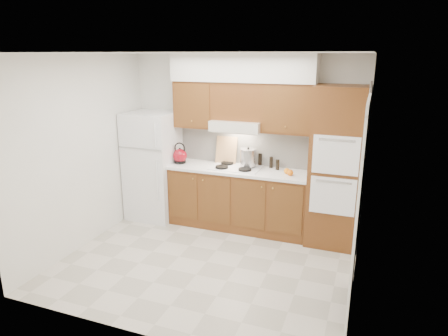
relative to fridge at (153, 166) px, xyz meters
The scene contains 26 objects.
floor 2.00m from the fridge, 39.06° to the right, with size 3.60×3.60×0.00m, color beige.
ceiling 2.51m from the fridge, 39.06° to the right, with size 3.60×3.60×0.00m, color white.
wall_back 1.52m from the fridge, 14.37° to the left, with size 3.60×0.02×2.60m, color white.
wall_left 1.28m from the fridge, 109.11° to the right, with size 0.02×3.00×2.60m, color white.
wall_right 3.43m from the fridge, 19.58° to the right, with size 0.02×3.00×2.60m, color white.
fridge is the anchor object (origin of this frame).
base_cabinets 1.49m from the fridge, ahead, with size 2.11×0.60×0.90m, color brown.
countertop 1.43m from the fridge, ahead, with size 2.13×0.62×0.04m, color white.
backsplash 1.51m from the fridge, 13.56° to the left, with size 2.11×0.03×0.56m, color white.
oven_cabinet 2.86m from the fridge, ahead, with size 0.70×0.65×2.20m, color brown.
upper_cab_left 1.22m from the fridge, 15.78° to the left, with size 0.63×0.33×0.70m, color brown.
upper_cab_right 2.35m from the fridge, ahead, with size 0.73×0.33×0.70m, color brown.
range_hood 1.56m from the fridge, ahead, with size 0.75×0.45×0.15m, color silver.
upper_cab_over_hood 1.75m from the fridge, ahead, with size 0.75×0.33×0.55m, color brown.
soffit 2.11m from the fridge, ahead, with size 2.13×0.36×0.40m, color silver.
cooktop 1.38m from the fridge, ahead, with size 0.74×0.50×0.01m, color white.
doorway 3.53m from the fridge, 25.02° to the right, with size 0.02×0.90×2.10m, color black.
wall_clock 3.49m from the fridge, 10.48° to the right, with size 0.30×0.30×0.02m, color #3F3833.
kettle 0.52m from the fridge, ahead, with size 0.22×0.22×0.22m, color maroon.
cutting_board 1.22m from the fridge, 13.43° to the left, with size 0.33×0.02×0.44m, color tan.
stock_pot 1.57m from the fridge, ahead, with size 0.24×0.24×0.25m, color #B2B2B6.
condiment_a 1.72m from the fridge, 10.41° to the left, with size 0.05×0.05×0.19m, color black.
condiment_b 1.90m from the fridge, ahead, with size 0.05×0.05×0.17m, color black.
condiment_c 2.00m from the fridge, ahead, with size 0.05×0.05×0.15m, color black.
orange_near 2.23m from the fridge, ahead, with size 0.09×0.09×0.09m, color orange.
orange_far 2.17m from the fridge, ahead, with size 0.08×0.08×0.08m, color #FF9A0D.
Camera 1 is at (1.83, -4.26, 2.58)m, focal length 32.00 mm.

